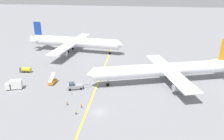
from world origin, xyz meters
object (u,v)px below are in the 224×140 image
Objects in this scene: ground_crew_marshaller_foreground at (67,103)px; ground_crew_wing_walker_right at (76,112)px; airliner_at_gate_left at (75,42)px; airliner_being_pushed at (164,70)px; gse_fuel_bowser_stubby at (25,69)px; gse_catering_truck_tall at (14,85)px; ground_crew_ramp_agent_by_cones at (81,106)px; gse_stair_truck_yellow at (52,81)px; traffic_cone_nose_left at (72,94)px; pushback_tug at (75,86)px.

ground_crew_wing_walker_right is at bearing -47.50° from ground_crew_marshaller_foreground.
airliner_being_pushed is at bearing -36.49° from airliner_at_gate_left.
airliner_being_pushed is 40.14m from ground_crew_marshaller_foreground.
airliner_being_pushed reaches higher than gse_fuel_bowser_stubby.
gse_catering_truck_tall is 3.86× the size of ground_crew_ramp_agent_by_cones.
gse_stair_truck_yellow is 12.78m from traffic_cone_nose_left.
ground_crew_ramp_agent_by_cones reaches higher than ground_crew_wing_walker_right.
airliner_at_gate_left is 50.46m from gse_catering_truck_tall.
gse_catering_truck_tall is at bearing -75.81° from gse_fuel_bowser_stubby.
airliner_at_gate_left is at bearing 107.05° from ground_crew_wing_walker_right.
gse_stair_truck_yellow is 18.87m from ground_crew_marshaller_foreground.
gse_stair_truck_yellow is 7.86× the size of traffic_cone_nose_left.
gse_stair_truck_yellow is at bearing -85.04° from airliner_at_gate_left.
ground_crew_wing_walker_right is (-27.97, -28.10, -4.50)m from airliner_being_pushed.
airliner_at_gate_left is 31.65× the size of ground_crew_marshaller_foreground.
ground_crew_marshaller_foreground is at bearing -41.94° from gse_fuel_bowser_stubby.
traffic_cone_nose_left is (22.78, -0.96, -1.48)m from gse_catering_truck_tall.
airliner_at_gate_left is 62.59m from ground_crew_ramp_agent_by_cones.
gse_catering_truck_tall is at bearing 159.82° from ground_crew_marshaller_foreground.
pushback_tug is 10.53m from gse_stair_truck_yellow.
airliner_being_pushed is at bearing 18.36° from pushback_tug.
ground_crew_marshaller_foreground is (14.88, -58.23, -4.67)m from airliner_at_gate_left.
airliner_being_pushed is at bearing 41.40° from ground_crew_ramp_agent_by_cones.
pushback_tug is 4.47m from traffic_cone_nose_left.
pushback_tug is (13.78, -46.14, -4.37)m from airliner_at_gate_left.
airliner_at_gate_left is 66.18m from ground_crew_wing_walker_right.
gse_stair_truck_yellow is (-10.05, 3.14, -0.19)m from pushback_tug.
gse_catering_truck_tall is 1.26× the size of gse_fuel_bowser_stubby.
ground_crew_wing_walker_right is 0.91× the size of ground_crew_marshaller_foreground.
ground_crew_ramp_agent_by_cones is 10.48m from traffic_cone_nose_left.
traffic_cone_nose_left is (-33.28, -15.50, -5.05)m from airliner_being_pushed.
gse_stair_truck_yellow is 22.88m from ground_crew_ramp_agent_by_cones.
ground_crew_marshaller_foreground is 1.07× the size of ground_crew_ramp_agent_by_cones.
ground_crew_marshaller_foreground is 2.92× the size of traffic_cone_nose_left.
ground_crew_wing_walker_right is at bearing -98.66° from ground_crew_ramp_agent_by_cones.
airliner_being_pushed is 36.93× the size of ground_crew_wing_walker_right.
traffic_cone_nose_left is (14.04, -50.51, -5.30)m from airliner_at_gate_left.
ground_crew_wing_walker_right is at bearing -67.16° from traffic_cone_nose_left.
gse_catering_truck_tall is at bearing -165.46° from airliner_being_pushed.
airliner_at_gate_left is 52.69m from traffic_cone_nose_left.
airliner_being_pushed is 37.06m from traffic_cone_nose_left.
airliner_at_gate_left is 35.96m from gse_fuel_bowser_stubby.
ground_crew_ramp_agent_by_cones is at bearing -64.59° from pushback_tug.
airliner_at_gate_left reaches higher than traffic_cone_nose_left.
gse_fuel_bowser_stubby is 8.35× the size of traffic_cone_nose_left.
airliner_at_gate_left is at bearing 108.65° from ground_crew_ramp_agent_by_cones.
gse_catering_truck_tall reaches higher than ground_crew_marshaller_foreground.
ground_crew_marshaller_foreground reaches higher than ground_crew_wing_walker_right.
ground_crew_wing_walker_right is at bearing -71.83° from pushback_tug.
gse_fuel_bowser_stubby is at bearing 178.39° from airliner_being_pushed.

